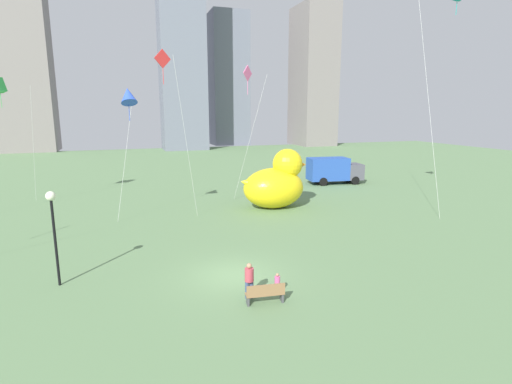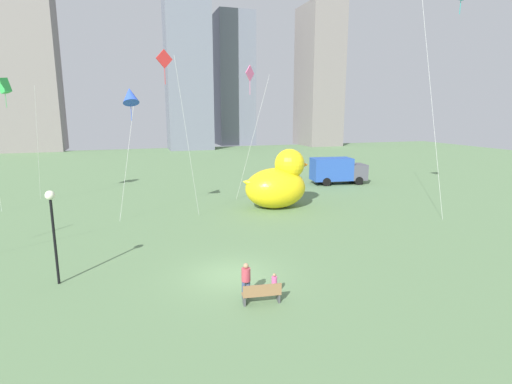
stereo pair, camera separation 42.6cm
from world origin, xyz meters
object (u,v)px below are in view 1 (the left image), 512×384
(box_truck, at_px, (334,171))
(person_child, at_px, (277,283))
(park_bench, at_px, (265,293))
(kite_blue, at_px, (128,96))
(person_adult, at_px, (249,279))
(giant_inflatable_duck, at_px, (276,183))
(kite_pink, at_px, (248,79))
(kite_green, at_px, (0,86))
(kite_red, at_px, (165,66))
(lamppost, at_px, (53,217))

(box_truck, bearing_deg, person_child, -124.35)
(park_bench, xyz_separation_m, kite_blue, (-4.56, 14.82, 8.40))
(park_bench, distance_m, person_adult, 0.95)
(giant_inflatable_duck, relative_size, kite_pink, 0.51)
(person_adult, relative_size, kite_pink, 0.14)
(person_adult, bearing_deg, kite_green, 121.63)
(giant_inflatable_duck, relative_size, kite_green, 0.56)
(kite_green, bearing_deg, box_truck, 2.36)
(person_child, xyz_separation_m, box_truck, (15.88, 23.23, 0.90))
(person_child, height_order, kite_red, kite_red)
(park_bench, bearing_deg, person_child, 38.92)
(lamppost, distance_m, kite_pink, 19.94)
(lamppost, relative_size, kite_pink, 0.38)
(box_truck, xyz_separation_m, kite_red, (-18.73, -9.29, 9.39))
(box_truck, bearing_deg, lamppost, -142.60)
(lamppost, bearing_deg, kite_green, 107.43)
(person_adult, xyz_separation_m, person_child, (1.25, -0.09, -0.32))
(person_adult, relative_size, kite_red, 0.13)
(giant_inflatable_duck, height_order, kite_pink, kite_pink)
(kite_green, bearing_deg, lamppost, -72.57)
(box_truck, bearing_deg, giant_inflatable_duck, -140.52)
(person_child, bearing_deg, park_bench, -141.08)
(kite_blue, bearing_deg, kite_pink, 17.55)
(box_truck, relative_size, kite_green, 0.59)
(park_bench, relative_size, giant_inflatable_duck, 0.28)
(lamppost, height_order, box_truck, lamppost)
(giant_inflatable_duck, xyz_separation_m, kite_pink, (-1.67, 2.25, 8.32))
(giant_inflatable_duck, height_order, lamppost, giant_inflatable_duck)
(park_bench, relative_size, person_child, 1.68)
(park_bench, bearing_deg, kite_blue, 107.09)
(box_truck, bearing_deg, kite_pink, -152.76)
(person_adult, bearing_deg, box_truck, 53.49)
(lamppost, relative_size, kite_blue, 0.46)
(park_bench, relative_size, kite_green, 0.16)
(giant_inflatable_duck, relative_size, box_truck, 0.94)
(kite_pink, height_order, kite_red, kite_red)
(giant_inflatable_duck, bearing_deg, box_truck, 39.48)
(person_child, distance_m, kite_pink, 20.23)
(person_adult, xyz_separation_m, box_truck, (17.13, 23.14, 0.58))
(kite_green, height_order, kite_red, kite_red)
(giant_inflatable_duck, xyz_separation_m, kite_blue, (-11.16, -0.76, 6.82))
(park_bench, distance_m, kite_blue, 17.64)
(person_child, relative_size, kite_pink, 0.09)
(person_child, bearing_deg, kite_blue, 110.63)
(park_bench, distance_m, kite_red, 18.00)
(park_bench, xyz_separation_m, giant_inflatable_duck, (6.61, 15.58, 1.58))
(kite_blue, relative_size, kite_green, 0.92)
(kite_pink, relative_size, kite_blue, 1.19)
(person_adult, relative_size, kite_green, 0.15)
(person_child, xyz_separation_m, lamppost, (-9.12, 4.12, 2.71))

